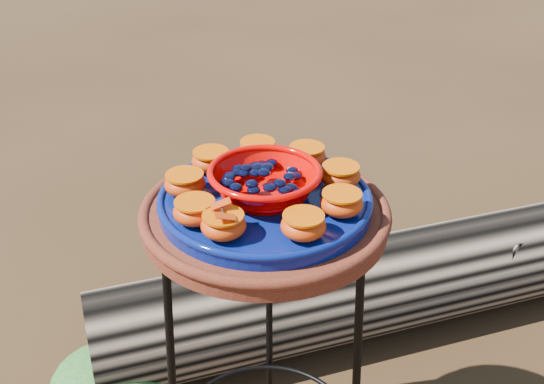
{
  "coord_description": "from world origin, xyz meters",
  "views": [
    {
      "loc": [
        0.04,
        -1.06,
        1.38
      ],
      "look_at": [
        0.01,
        0.0,
        0.77
      ],
      "focal_mm": 45.0,
      "sensor_mm": 36.0,
      "label": 1
    }
  ],
  "objects_px": {
    "plant_stand": "(266,365)",
    "cobalt_plate": "(265,203)",
    "terracotta_saucer": "(265,217)",
    "driftwood_log": "(359,289)",
    "red_bowl": "(265,184)"
  },
  "relations": [
    {
      "from": "terracotta_saucer",
      "to": "driftwood_log",
      "type": "bearing_deg",
      "value": 64.56
    },
    {
      "from": "cobalt_plate",
      "to": "red_bowl",
      "type": "height_order",
      "value": "red_bowl"
    },
    {
      "from": "cobalt_plate",
      "to": "driftwood_log",
      "type": "bearing_deg",
      "value": 64.56
    },
    {
      "from": "terracotta_saucer",
      "to": "cobalt_plate",
      "type": "bearing_deg",
      "value": 0.0
    },
    {
      "from": "plant_stand",
      "to": "terracotta_saucer",
      "type": "height_order",
      "value": "terracotta_saucer"
    },
    {
      "from": "plant_stand",
      "to": "cobalt_plate",
      "type": "xyz_separation_m",
      "value": [
        0.0,
        0.0,
        0.4
      ]
    },
    {
      "from": "driftwood_log",
      "to": "cobalt_plate",
      "type": "bearing_deg",
      "value": -115.44
    },
    {
      "from": "plant_stand",
      "to": "driftwood_log",
      "type": "distance_m",
      "value": 0.62
    },
    {
      "from": "terracotta_saucer",
      "to": "driftwood_log",
      "type": "xyz_separation_m",
      "value": [
        0.25,
        0.53,
        -0.57
      ]
    },
    {
      "from": "red_bowl",
      "to": "driftwood_log",
      "type": "height_order",
      "value": "red_bowl"
    },
    {
      "from": "red_bowl",
      "to": "driftwood_log",
      "type": "bearing_deg",
      "value": 64.56
    },
    {
      "from": "red_bowl",
      "to": "driftwood_log",
      "type": "relative_size",
      "value": 0.12
    },
    {
      "from": "plant_stand",
      "to": "terracotta_saucer",
      "type": "bearing_deg",
      "value": 0.0
    },
    {
      "from": "plant_stand",
      "to": "driftwood_log",
      "type": "bearing_deg",
      "value": 64.56
    },
    {
      "from": "plant_stand",
      "to": "cobalt_plate",
      "type": "distance_m",
      "value": 0.4
    }
  ]
}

